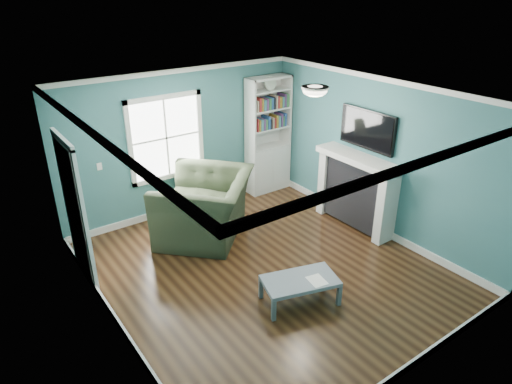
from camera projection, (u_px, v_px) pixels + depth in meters
floor at (266, 269)px, 6.82m from camera, size 5.00×5.00×0.00m
room_walls at (267, 172)px, 6.15m from camera, size 5.00×5.00×5.00m
trim at (266, 195)px, 6.30m from camera, size 4.50×5.00×2.60m
window at (166, 138)px, 7.87m from camera, size 1.40×0.06×1.50m
bookshelf at (268, 146)px, 9.06m from camera, size 0.90×0.35×2.31m
fireplace at (356, 192)px, 7.80m from camera, size 0.44×1.58×1.30m
tv at (367, 129)px, 7.40m from camera, size 0.06×1.10×0.65m
door at (75, 211)px, 6.22m from camera, size 0.12×0.98×2.17m
ceiling_fixture at (315, 90)px, 6.29m from camera, size 0.38×0.38×0.15m
light_switch at (99, 166)px, 7.34m from camera, size 0.08×0.01×0.12m
recliner at (204, 197)px, 7.48m from camera, size 1.88×1.87×1.40m
coffee_table at (300, 282)px, 6.02m from camera, size 1.09×0.80×0.36m
paper_sheet at (317, 280)px, 5.97m from camera, size 0.25×0.30×0.00m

